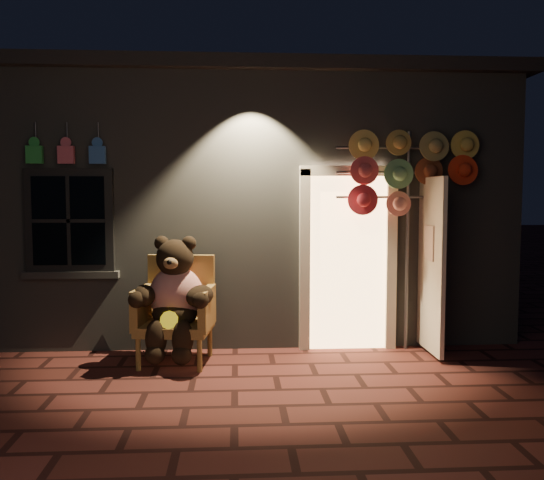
{
  "coord_description": "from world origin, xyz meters",
  "views": [
    {
      "loc": [
        0.03,
        -5.32,
        1.84
      ],
      "look_at": [
        0.41,
        1.0,
        1.35
      ],
      "focal_mm": 38.0,
      "sensor_mm": 36.0,
      "label": 1
    }
  ],
  "objects": [
    {
      "name": "wicker_armchair",
      "position": [
        -0.64,
        1.05,
        0.58
      ],
      "size": [
        0.88,
        0.82,
        1.16
      ],
      "rotation": [
        0.0,
        0.0,
        -0.13
      ],
      "color": "#A0813E",
      "rests_on": "ground"
    },
    {
      "name": "teddy_bear",
      "position": [
        -0.65,
        0.9,
        0.74
      ],
      "size": [
        0.95,
        0.79,
        1.32
      ],
      "rotation": [
        0.0,
        0.0,
        -0.13
      ],
      "color": "red",
      "rests_on": "ground"
    },
    {
      "name": "hat_rack",
      "position": [
        1.99,
        1.28,
        2.14
      ],
      "size": [
        1.63,
        0.22,
        2.61
      ],
      "color": "#59595E",
      "rests_on": "ground"
    },
    {
      "name": "ground",
      "position": [
        0.0,
        0.0,
        0.0
      ],
      "size": [
        60.0,
        60.0,
        0.0
      ],
      "primitive_type": "plane",
      "color": "#5E2824",
      "rests_on": "ground"
    },
    {
      "name": "shop_building",
      "position": [
        0.0,
        3.99,
        1.74
      ],
      "size": [
        7.3,
        5.95,
        3.51
      ],
      "color": "slate",
      "rests_on": "ground"
    }
  ]
}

